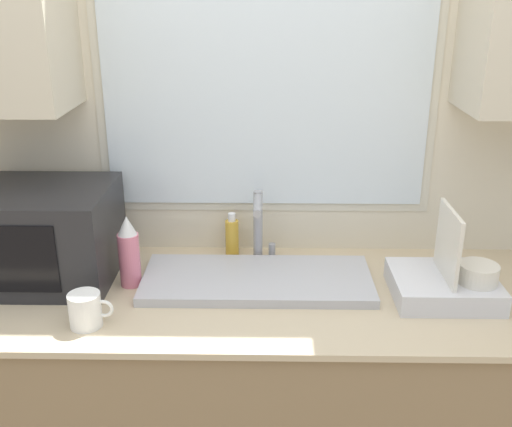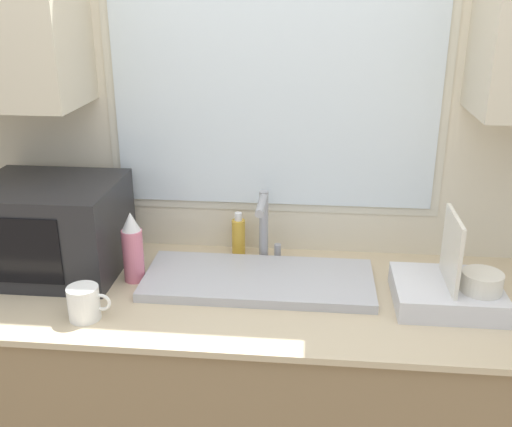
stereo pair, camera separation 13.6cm
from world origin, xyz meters
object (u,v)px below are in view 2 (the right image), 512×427
Objects in this scene: dish_rack at (451,289)px; spray_bottle at (133,248)px; mug_near_sink at (84,303)px; faucet at (264,222)px; microwave at (51,227)px; soap_bottle at (239,236)px.

spray_bottle is (-1.01, 0.07, 0.06)m from dish_rack.
spray_bottle is at bearing 73.85° from mug_near_sink.
faucet is 0.72m from microwave.
dish_rack reaches higher than mug_near_sink.
faucet reaches higher than soap_bottle.
dish_rack is at bearing -3.72° from spray_bottle.
faucet is 1.58× the size of soap_bottle.
faucet is 0.45m from spray_bottle.
microwave reaches higher than faucet.
soap_bottle is (0.32, 0.23, -0.04)m from spray_bottle.
soap_bottle is (-0.10, 0.06, -0.08)m from faucet.
soap_bottle is at bearing 16.22° from microwave.
dish_rack is (0.59, -0.24, -0.10)m from faucet.
soap_bottle is at bearing 51.23° from mug_near_sink.
mug_near_sink is at bearing -170.07° from dish_rack.
dish_rack is 1.10m from mug_near_sink.
microwave reaches higher than soap_bottle.
faucet is 0.66m from mug_near_sink.
dish_rack is 1.01m from spray_bottle.
mug_near_sink is (0.22, -0.31, -0.10)m from microwave.
soap_bottle is (-0.69, 0.30, 0.02)m from dish_rack.
spray_bottle is (-0.42, -0.17, -0.04)m from faucet.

